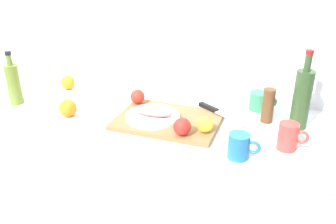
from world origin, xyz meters
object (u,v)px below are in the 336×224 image
object	(u,v)px
pepper_mill	(268,106)
cutting_board	(168,120)
wine_bottle	(302,98)
coffee_mug_0	(240,146)
coffee_mug_1	(259,101)
orange_0	(68,83)
chef_knife	(217,111)
coffee_mug_2	(289,136)
white_plate	(153,116)
fish_fillet	(153,111)
olive_oil_bottle	(14,83)
lemon_0	(205,125)

from	to	relation	value
pepper_mill	cutting_board	bearing A→B (deg)	-159.50
pepper_mill	wine_bottle	bearing A→B (deg)	-2.84
coffee_mug_0	coffee_mug_1	xyz separation A→B (m)	(0.02, 0.46, -0.01)
orange_0	pepper_mill	bearing A→B (deg)	-2.34
chef_knife	coffee_mug_2	size ratio (longest dim) A/B	2.31
coffee_mug_1	chef_knife	bearing A→B (deg)	-138.49
white_plate	coffee_mug_2	bearing A→B (deg)	-4.17
fish_fillet	coffee_mug_2	world-z (taller)	coffee_mug_2
pepper_mill	white_plate	bearing A→B (deg)	-160.08
olive_oil_bottle	orange_0	bearing A→B (deg)	61.31
coffee_mug_2	coffee_mug_0	bearing A→B (deg)	-142.92
chef_knife	cutting_board	bearing A→B (deg)	-116.11
coffee_mug_0	pepper_mill	xyz separation A→B (m)	(0.07, 0.34, 0.03)
coffee_mug_1	pepper_mill	bearing A→B (deg)	-68.72
olive_oil_bottle	pepper_mill	bearing A→B (deg)	9.69
cutting_board	wine_bottle	xyz separation A→B (m)	(0.54, 0.15, 0.12)
chef_knife	coffee_mug_2	xyz separation A→B (m)	(0.31, -0.18, 0.03)
lemon_0	fish_fillet	bearing A→B (deg)	168.64
white_plate	coffee_mug_2	world-z (taller)	coffee_mug_2
white_plate	chef_knife	size ratio (longest dim) A/B	0.91
coffee_mug_2	pepper_mill	bearing A→B (deg)	114.84
olive_oil_bottle	wine_bottle	world-z (taller)	wine_bottle
fish_fillet	olive_oil_bottle	distance (m)	0.71
orange_0	white_plate	bearing A→B (deg)	-20.39
chef_knife	orange_0	bearing A→B (deg)	-154.00
olive_oil_bottle	coffee_mug_2	world-z (taller)	olive_oil_bottle
white_plate	coffee_mug_0	bearing A→B (deg)	-22.24
orange_0	coffee_mug_2	bearing A→B (deg)	-12.57
chef_knife	olive_oil_bottle	distance (m)	0.98
chef_knife	wine_bottle	size ratio (longest dim) A/B	0.78
olive_oil_bottle	wine_bottle	bearing A→B (deg)	8.46
pepper_mill	olive_oil_bottle	bearing A→B (deg)	-170.31
cutting_board	coffee_mug_0	xyz separation A→B (m)	(0.34, -0.18, 0.04)
chef_knife	orange_0	distance (m)	0.83
olive_oil_bottle	orange_0	world-z (taller)	olive_oil_bottle
olive_oil_bottle	wine_bottle	xyz separation A→B (m)	(1.31, 0.20, 0.03)
coffee_mug_1	pepper_mill	size ratio (longest dim) A/B	0.84
cutting_board	wine_bottle	world-z (taller)	wine_bottle
fish_fillet	lemon_0	size ratio (longest dim) A/B	2.75
wine_bottle	pepper_mill	bearing A→B (deg)	177.16
wine_bottle	coffee_mug_2	world-z (taller)	wine_bottle
wine_bottle	orange_0	world-z (taller)	wine_bottle
wine_bottle	orange_0	size ratio (longest dim) A/B	4.52
fish_fillet	white_plate	bearing A→B (deg)	0.00
chef_knife	orange_0	size ratio (longest dim) A/B	3.52
wine_bottle	cutting_board	bearing A→B (deg)	-164.85
fish_fillet	lemon_0	bearing A→B (deg)	-11.36
wine_bottle	orange_0	distance (m)	1.18
cutting_board	white_plate	xyz separation A→B (m)	(-0.06, -0.02, 0.02)
chef_knife	olive_oil_bottle	bearing A→B (deg)	-138.91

